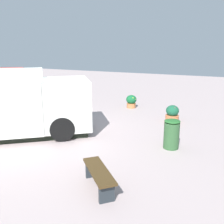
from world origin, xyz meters
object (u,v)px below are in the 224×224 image
object	(u,v)px
person_customer	(62,101)
planter_flowering_near	(172,114)
planter_flowering_far	(131,101)
trash_bin	(172,134)
food_truck	(9,105)
plaza_bench	(99,175)

from	to	relation	value
person_customer	planter_flowering_near	size ratio (longest dim) A/B	1.19
person_customer	planter_flowering_far	distance (m)	3.66
planter_flowering_far	trash_bin	size ratio (longest dim) A/B	0.71
planter_flowering_far	trash_bin	xyz separation A→B (m)	(-2.97, 4.54, 0.13)
planter_flowering_far	person_customer	bearing A→B (deg)	21.60
person_customer	food_truck	bearing A→B (deg)	100.38
trash_bin	person_customer	bearing A→B (deg)	-26.65
food_truck	trash_bin	distance (m)	5.73
planter_flowering_near	trash_bin	size ratio (longest dim) A/B	0.76
person_customer	trash_bin	xyz separation A→B (m)	(-6.37, 3.20, 0.15)
planter_flowering_far	trash_bin	world-z (taller)	trash_bin
food_truck	planter_flowering_near	bearing A→B (deg)	-140.75
planter_flowering_far	trash_bin	bearing A→B (deg)	123.13
food_truck	planter_flowering_near	world-z (taller)	food_truck
food_truck	plaza_bench	world-z (taller)	food_truck
food_truck	person_customer	size ratio (longest dim) A/B	6.48
planter_flowering_near	plaza_bench	distance (m)	6.01
trash_bin	planter_flowering_near	bearing A→B (deg)	-79.80
person_customer	plaza_bench	xyz separation A→B (m)	(-5.31, 6.26, 0.02)
planter_flowering_far	plaza_bench	xyz separation A→B (m)	(-1.90, 7.61, -0.00)
person_customer	planter_flowering_far	world-z (taller)	person_customer
person_customer	planter_flowering_near	distance (m)	5.85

